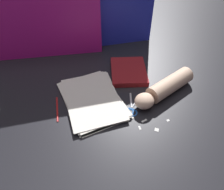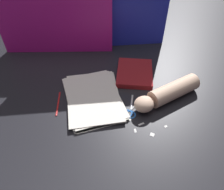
# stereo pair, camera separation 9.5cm
# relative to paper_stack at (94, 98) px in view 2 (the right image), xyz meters

# --- Properties ---
(ground_plane) EXTENTS (6.00, 6.00, 0.00)m
(ground_plane) POSITION_rel_paper_stack_xyz_m (0.02, -0.03, -0.01)
(ground_plane) COLOR black
(backdrop_panel_left) EXTENTS (0.62, 0.15, 0.37)m
(backdrop_panel_left) POSITION_rel_paper_stack_xyz_m (-0.13, 0.45, 0.17)
(backdrop_panel_left) COLOR #D81E9E
(backdrop_panel_left) RESTS_ON ground_plane
(backdrop_panel_center) EXTENTS (0.68, 0.10, 0.51)m
(backdrop_panel_center) POSITION_rel_paper_stack_xyz_m (0.17, 0.45, 0.24)
(backdrop_panel_center) COLOR #2833D1
(backdrop_panel_center) RESTS_ON ground_plane
(paper_stack) EXTENTS (0.27, 0.37, 0.02)m
(paper_stack) POSITION_rel_paper_stack_xyz_m (0.00, 0.00, 0.00)
(paper_stack) COLOR white
(paper_stack) RESTS_ON ground_plane
(book_closed) EXTENTS (0.24, 0.27, 0.03)m
(book_closed) POSITION_rel_paper_stack_xyz_m (0.24, 0.13, 0.00)
(book_closed) COLOR maroon
(book_closed) RESTS_ON ground_plane
(scissors) EXTENTS (0.13, 0.15, 0.01)m
(scissors) POSITION_rel_paper_stack_xyz_m (0.15, -0.11, -0.00)
(scissors) COLOR silver
(scissors) RESTS_ON ground_plane
(hand_forearm) EXTENTS (0.35, 0.18, 0.08)m
(hand_forearm) POSITION_rel_paper_stack_xyz_m (0.33, -0.08, 0.03)
(hand_forearm) COLOR beige
(hand_forearm) RESTS_ON ground_plane
(paper_scrap_near) EXTENTS (0.01, 0.01, 0.00)m
(paper_scrap_near) POSITION_rel_paper_stack_xyz_m (0.27, -0.23, -0.01)
(paper_scrap_near) COLOR white
(paper_scrap_near) RESTS_ON ground_plane
(paper_scrap_mid) EXTENTS (0.01, 0.02, 0.00)m
(paper_scrap_mid) POSITION_rel_paper_stack_xyz_m (0.14, -0.22, -0.01)
(paper_scrap_mid) COLOR white
(paper_scrap_mid) RESTS_ON ground_plane
(paper_scrap_far) EXTENTS (0.03, 0.01, 0.00)m
(paper_scrap_far) POSITION_rel_paper_stack_xyz_m (0.17, -0.19, -0.01)
(paper_scrap_far) COLOR white
(paper_scrap_far) RESTS_ON ground_plane
(paper_scrap_side) EXTENTS (0.02, 0.02, 0.00)m
(paper_scrap_side) POSITION_rel_paper_stack_xyz_m (0.20, -0.25, -0.01)
(paper_scrap_side) COLOR white
(paper_scrap_side) RESTS_ON ground_plane
(pen) EXTENTS (0.03, 0.15, 0.01)m
(pen) POSITION_rel_paper_stack_xyz_m (-0.16, 0.01, -0.01)
(pen) COLOR red
(pen) RESTS_ON ground_plane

